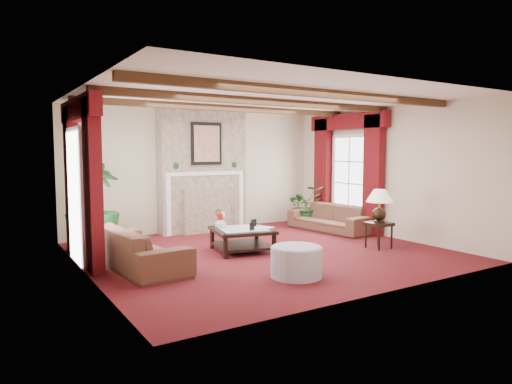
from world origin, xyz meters
TOP-DOWN VIEW (x-y plane):
  - floor at (0.00, 0.00)m, footprint 6.00×6.00m
  - ceiling at (0.00, 0.00)m, footprint 6.00×6.00m
  - back_wall at (0.00, 2.75)m, footprint 6.00×0.02m
  - left_wall at (-3.00, 0.00)m, footprint 0.02×5.50m
  - right_wall at (3.00, 0.00)m, footprint 0.02×5.50m
  - ceiling_beams at (0.00, 0.00)m, footprint 6.00×3.00m
  - fireplace at (0.00, 2.55)m, footprint 2.00×0.52m
  - french_door_left at (-2.97, 1.00)m, footprint 0.10×1.10m
  - french_door_right at (2.97, 1.00)m, footprint 0.10×1.10m
  - curtains_left at (-2.86, 1.00)m, footprint 0.20×2.40m
  - curtains_right at (2.86, 1.00)m, footprint 0.20×2.40m
  - sofa_left at (-2.23, 0.14)m, footprint 2.26×1.02m
  - sofa_right at (2.45, 1.06)m, footprint 2.14×1.04m
  - potted_palm at (-2.55, 1.74)m, footprint 2.38×2.48m
  - small_plant at (2.42, 1.98)m, footprint 1.16×1.23m
  - coffee_table at (-0.30, 0.27)m, footprint 1.19×1.19m
  - side_table at (1.98, -0.83)m, footprint 0.42×0.42m
  - ottoman at (-0.48, -1.57)m, footprint 0.74×0.74m
  - table_lamp at (1.98, -0.83)m, footprint 0.50×0.50m
  - flower_vase at (-0.59, 0.55)m, footprint 0.30×0.30m
  - book at (-0.05, 0.05)m, footprint 0.24×0.20m
  - photo_frame_a at (-0.26, 0.00)m, footprint 0.11×0.05m
  - photo_frame_b at (-0.03, 0.32)m, footprint 0.11×0.03m

SIDE VIEW (x-z plane):
  - floor at x=0.00m, z-range 0.00..0.00m
  - coffee_table at x=-0.30m, z-range 0.00..0.41m
  - ottoman at x=-0.48m, z-range 0.00..0.43m
  - side_table at x=1.98m, z-range 0.00..0.48m
  - small_plant at x=2.42m, z-range 0.00..0.75m
  - sofa_right at x=2.45m, z-range 0.00..0.79m
  - sofa_left at x=-2.23m, z-range 0.00..0.84m
  - potted_palm at x=-2.55m, z-range 0.00..0.94m
  - photo_frame_b at x=-0.03m, z-range 0.41..0.55m
  - photo_frame_a at x=-0.26m, z-range 0.41..0.56m
  - flower_vase at x=-0.59m, z-range 0.41..0.60m
  - book at x=-0.05m, z-range 0.41..0.72m
  - table_lamp at x=1.98m, z-range 0.48..1.11m
  - back_wall at x=0.00m, z-range 0.00..2.70m
  - left_wall at x=-3.00m, z-range 0.00..2.70m
  - right_wall at x=3.00m, z-range 0.00..2.70m
  - french_door_left at x=-2.97m, z-range 1.05..3.21m
  - french_door_right at x=2.97m, z-range 1.05..3.21m
  - curtains_left at x=-2.86m, z-range 1.28..3.83m
  - curtains_right at x=2.86m, z-range 1.28..3.83m
  - ceiling_beams at x=0.00m, z-range 2.58..2.70m
  - ceiling at x=0.00m, z-range 2.70..2.70m
  - fireplace at x=0.00m, z-range 1.35..4.05m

